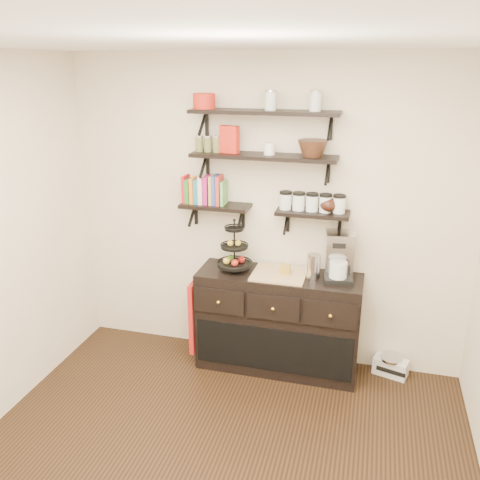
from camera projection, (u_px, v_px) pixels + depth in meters
name	position (u px, v px, depth m)	size (l,w,h in m)	color
ceiling	(191.00, 41.00, 2.38)	(3.50, 3.50, 0.02)	white
back_wall	(266.00, 215.00, 4.42)	(3.50, 0.02, 2.70)	#F0E1CB
shelf_top	(264.00, 112.00, 4.01)	(1.20, 0.27, 0.23)	black
shelf_mid	(264.00, 157.00, 4.13)	(1.20, 0.27, 0.23)	black
shelf_low_left	(216.00, 206.00, 4.39)	(0.60, 0.25, 0.23)	black
shelf_low_right	(313.00, 213.00, 4.19)	(0.60, 0.25, 0.23)	black
cookbooks	(206.00, 190.00, 4.37)	(0.36, 0.15, 0.26)	red
glass_canisters	(312.00, 203.00, 4.16)	(0.54, 0.10, 0.13)	silver
sideboard	(278.00, 321.00, 4.46)	(1.40, 0.50, 0.92)	black
fruit_stand	(235.00, 253.00, 4.36)	(0.30, 0.30, 0.45)	black
candle	(285.00, 269.00, 4.28)	(0.08, 0.08, 0.08)	olive
coffee_maker	(339.00, 257.00, 4.15)	(0.26, 0.26, 0.42)	black
thermal_carafe	(314.00, 267.00, 4.19)	(0.11, 0.11, 0.22)	silver
apron	(196.00, 314.00, 4.54)	(0.04, 0.28, 0.66)	#AC1212
radio	(391.00, 366.00, 4.46)	(0.32, 0.24, 0.17)	silver
recipe_box	(229.00, 139.00, 4.15)	(0.16, 0.06, 0.22)	red
walnut_bowl	(312.00, 148.00, 4.00)	(0.24, 0.24, 0.13)	black
ramekins	(269.00, 149.00, 4.09)	(0.09, 0.09, 0.10)	white
teapot	(329.00, 203.00, 4.12)	(0.19, 0.14, 0.14)	black
red_pot	(204.00, 101.00, 4.10)	(0.18, 0.18, 0.12)	red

